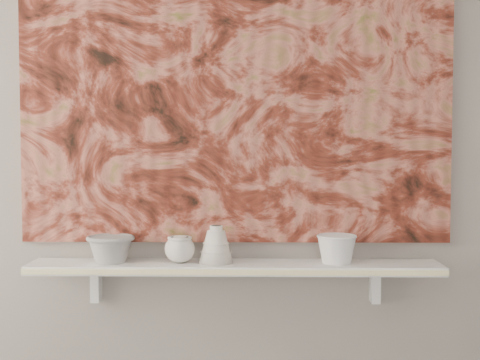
{
  "coord_description": "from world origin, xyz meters",
  "views": [
    {
      "loc": [
        0.06,
        -0.75,
        1.34
      ],
      "look_at": [
        0.02,
        1.49,
        1.21
      ],
      "focal_mm": 50.0,
      "sensor_mm": 36.0,
      "label": 1
    }
  ],
  "objects_px": {
    "painting": "(235,85)",
    "cup_cream": "(180,249)",
    "bowl_grey": "(111,249)",
    "bell_vessel": "(216,244)",
    "bowl_white": "(337,249)",
    "shelf": "(235,267)"
  },
  "relations": [
    {
      "from": "cup_cream",
      "to": "bell_vessel",
      "type": "relative_size",
      "value": 0.8
    },
    {
      "from": "bowl_white",
      "to": "bowl_grey",
      "type": "bearing_deg",
      "value": 180.0
    },
    {
      "from": "bowl_grey",
      "to": "cup_cream",
      "type": "relative_size",
      "value": 1.6
    },
    {
      "from": "painting",
      "to": "shelf",
      "type": "bearing_deg",
      "value": -90.0
    },
    {
      "from": "painting",
      "to": "cup_cream",
      "type": "xyz_separation_m",
      "value": [
        -0.19,
        -0.08,
        -0.56
      ]
    },
    {
      "from": "shelf",
      "to": "bowl_grey",
      "type": "height_order",
      "value": "bowl_grey"
    },
    {
      "from": "bell_vessel",
      "to": "bowl_grey",
      "type": "bearing_deg",
      "value": 180.0
    },
    {
      "from": "bowl_white",
      "to": "bell_vessel",
      "type": "bearing_deg",
      "value": 180.0
    },
    {
      "from": "bowl_grey",
      "to": "bell_vessel",
      "type": "relative_size",
      "value": 1.28
    },
    {
      "from": "bell_vessel",
      "to": "bowl_white",
      "type": "xyz_separation_m",
      "value": [
        0.41,
        0.0,
        -0.01
      ]
    },
    {
      "from": "shelf",
      "to": "painting",
      "type": "relative_size",
      "value": 0.93
    },
    {
      "from": "shelf",
      "to": "cup_cream",
      "type": "height_order",
      "value": "cup_cream"
    },
    {
      "from": "painting",
      "to": "bowl_white",
      "type": "xyz_separation_m",
      "value": [
        0.35,
        -0.08,
        -0.56
      ]
    },
    {
      "from": "shelf",
      "to": "painting",
      "type": "bearing_deg",
      "value": 90.0
    },
    {
      "from": "shelf",
      "to": "cup_cream",
      "type": "distance_m",
      "value": 0.2
    },
    {
      "from": "cup_cream",
      "to": "bell_vessel",
      "type": "distance_m",
      "value": 0.13
    },
    {
      "from": "painting",
      "to": "cup_cream",
      "type": "height_order",
      "value": "painting"
    },
    {
      "from": "bell_vessel",
      "to": "bowl_white",
      "type": "height_order",
      "value": "bell_vessel"
    },
    {
      "from": "bowl_grey",
      "to": "bell_vessel",
      "type": "xyz_separation_m",
      "value": [
        0.36,
        0.0,
        0.02
      ]
    },
    {
      "from": "bowl_grey",
      "to": "painting",
      "type": "bearing_deg",
      "value": 10.76
    },
    {
      "from": "bowl_grey",
      "to": "bowl_white",
      "type": "height_order",
      "value": "bowl_white"
    },
    {
      "from": "shelf",
      "to": "cup_cream",
      "type": "relative_size",
      "value": 13.67
    }
  ]
}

